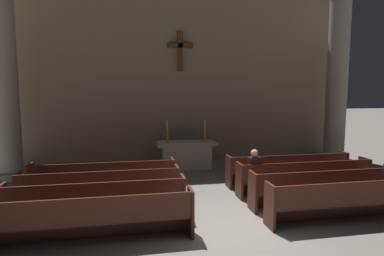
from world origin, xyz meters
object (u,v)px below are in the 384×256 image
pew_left_row_1 (92,219)px  lone_worshipper (253,172)px  column_left_second (4,66)px  column_right_second (338,70)px  pew_right_row_3 (305,177)px  pew_right_row_2 (325,188)px  altar (186,154)px  pew_left_row_4 (104,178)px  pew_right_row_1 (351,200)px  candlestick_right (205,134)px  candlestick_left (167,135)px  pew_right_row_4 (288,169)px  pew_left_row_3 (101,188)px  pew_left_row_2 (97,202)px

pew_left_row_1 → lone_worshipper: 4.41m
column_left_second → column_right_second: same height
pew_right_row_3 → column_left_second: (-8.63, 3.36, 3.18)m
pew_right_row_2 → column_left_second: (-8.63, 4.33, 3.18)m
column_right_second → altar: bearing=178.6°
pew_left_row_4 → pew_right_row_1: size_ratio=1.00×
pew_right_row_3 → candlestick_right: bearing=120.0°
pew_right_row_3 → candlestick_left: size_ratio=4.91×
pew_right_row_2 → lone_worshipper: lone_worshipper is taller
pew_left_row_4 → pew_right_row_4: size_ratio=1.00×
pew_right_row_1 → column_left_second: column_left_second is taller
lone_worshipper → pew_right_row_2: bearing=-33.7°
pew_left_row_4 → column_right_second: size_ratio=0.51×
pew_right_row_1 → pew_left_row_3: bearing=160.5°
pew_right_row_1 → pew_right_row_2: bearing=90.0°
altar → column_left_second: bearing=-178.6°
pew_left_row_2 → column_left_second: (-3.18, 4.33, 3.18)m
pew_left_row_4 → pew_right_row_1: bearing=-27.9°
pew_right_row_4 → candlestick_left: candlestick_left is taller
pew_left_row_3 → column_right_second: 9.79m
pew_left_row_2 → pew_right_row_4: same height
pew_right_row_4 → column_right_second: size_ratio=0.51×
pew_left_row_1 → pew_left_row_2: same height
pew_right_row_4 → pew_right_row_2: bearing=-90.0°
pew_right_row_1 → column_right_second: size_ratio=0.51×
pew_right_row_4 → lone_worshipper: 1.78m
pew_left_row_2 → pew_right_row_2: same height
pew_left_row_3 → pew_right_row_1: size_ratio=1.00×
candlestick_left → pew_right_row_2: bearing=-52.6°
pew_right_row_1 → pew_right_row_4: (0.00, 2.89, 0.00)m
pew_right_row_2 → pew_right_row_4: (0.00, 1.93, 0.00)m
pew_left_row_4 → pew_right_row_1: 6.16m
candlestick_right → lone_worshipper: 3.56m
pew_right_row_1 → candlestick_right: size_ratio=4.91×
pew_left_row_2 → pew_right_row_1: same height
pew_right_row_4 → candlestick_left: 4.34m
pew_left_row_1 → altar: 6.08m
pew_left_row_3 → pew_right_row_3: 5.45m
pew_left_row_1 → pew_right_row_3: size_ratio=1.00×
pew_left_row_4 → candlestick_right: (3.42, 2.55, 0.79)m
pew_left_row_4 → candlestick_left: size_ratio=4.91×
pew_left_row_3 → candlestick_right: 4.96m
candlestick_left → candlestick_right: same height
candlestick_left → lone_worshipper: size_ratio=0.59×
pew_left_row_4 → pew_right_row_3: bearing=-10.0°
pew_right_row_4 → pew_left_row_3: bearing=-170.0°
pew_left_row_1 → column_right_second: (8.63, 5.29, 3.18)m
pew_left_row_1 → pew_right_row_3: (5.45, 1.93, 0.00)m
pew_right_row_4 → lone_worshipper: (-1.50, -0.92, 0.22)m
altar → pew_right_row_4: bearing=-43.1°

